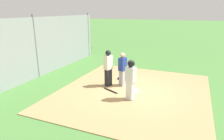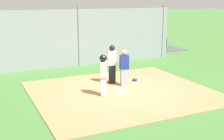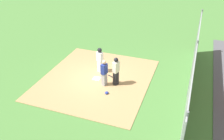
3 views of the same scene
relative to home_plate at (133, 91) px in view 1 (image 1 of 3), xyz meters
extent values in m
plane|color=#477A38|center=(0.00, 0.00, -0.04)|extent=(140.00, 140.00, 0.00)
cube|color=#A88456|center=(0.00, 0.00, -0.03)|extent=(7.20, 6.40, 0.03)
cube|color=white|center=(0.00, 0.00, 0.00)|extent=(0.46, 0.46, 0.02)
cube|color=#9E9EA3|center=(-0.47, -0.71, 0.37)|extent=(0.34, 0.28, 0.77)
cube|color=navy|center=(-0.47, -0.71, 1.06)|extent=(0.43, 0.34, 0.61)
sphere|color=tan|center=(-0.47, -0.71, 1.49)|extent=(0.24, 0.24, 0.24)
cube|color=black|center=(-0.17, -1.32, 0.41)|extent=(0.36, 0.31, 0.83)
cube|color=beige|center=(-0.17, -1.32, 1.15)|extent=(0.45, 0.37, 0.66)
sphere|color=black|center=(-0.17, -1.32, 1.61)|extent=(0.26, 0.26, 0.26)
cube|color=silver|center=(0.89, 0.12, 0.37)|extent=(0.31, 0.36, 0.77)
cube|color=silver|center=(0.89, 0.12, 1.06)|extent=(0.37, 0.45, 0.61)
sphere|color=tan|center=(0.89, 0.12, 1.48)|extent=(0.24, 0.24, 0.24)
sphere|color=black|center=(0.89, 0.12, 1.50)|extent=(0.29, 0.29, 0.29)
cylinder|color=black|center=(0.42, -0.95, 0.02)|extent=(0.42, 0.80, 0.06)
ellipsoid|color=navy|center=(-1.28, -1.16, 0.05)|extent=(0.24, 0.20, 0.12)
sphere|color=white|center=(1.01, 0.25, 0.03)|extent=(0.07, 0.07, 0.07)
cube|color=#93999E|center=(0.00, -5.44, 1.56)|extent=(12.00, 0.05, 3.20)
cylinder|color=slate|center=(-5.70, -5.44, 1.64)|extent=(0.10, 0.10, 3.35)
cylinder|color=slate|center=(0.00, -5.44, 1.64)|extent=(0.10, 0.10, 3.35)
cube|color=#235B38|center=(-5.91, -8.84, 0.40)|extent=(4.36, 2.13, 0.64)
cube|color=#1E4E2F|center=(-5.76, -8.82, 1.00)|extent=(2.46, 1.80, 0.56)
cylinder|color=black|center=(-7.18, -9.83, 0.30)|extent=(0.62, 0.24, 0.60)
cylinder|color=black|center=(-7.36, -8.14, 0.30)|extent=(0.62, 0.24, 0.60)
cylinder|color=black|center=(-4.46, -9.54, 0.30)|extent=(0.62, 0.24, 0.60)
cylinder|color=black|center=(-4.64, -7.85, 0.30)|extent=(0.62, 0.24, 0.60)
cylinder|color=black|center=(-1.28, -9.98, 0.30)|extent=(0.62, 0.26, 0.60)
cylinder|color=black|center=(-1.06, -8.30, 0.30)|extent=(0.62, 0.26, 0.60)
camera|label=1|loc=(8.15, 2.34, 3.51)|focal=32.13mm
camera|label=2|loc=(5.40, 10.50, 3.80)|focal=47.71mm
camera|label=3|loc=(-11.75, -5.26, 7.94)|focal=39.32mm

